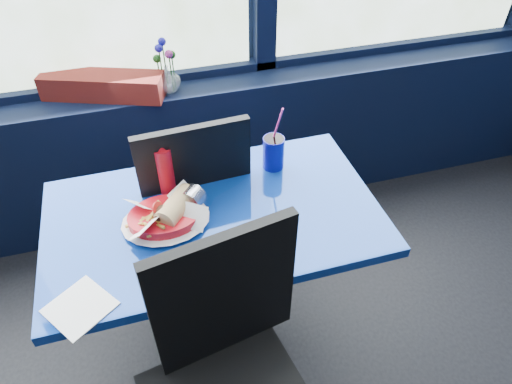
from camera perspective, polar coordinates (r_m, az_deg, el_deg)
name	(u,v)px	position (r m, az deg, el deg)	size (l,w,h in m)	color
window_sill	(129,161)	(2.54, -15.63, 3.77)	(5.00, 0.26, 0.80)	black
near_table	(216,247)	(1.79, -4.96, -6.80)	(1.20, 0.70, 0.75)	black
chair_near_front	(230,370)	(1.47, -3.26, -21.29)	(0.55, 0.55, 1.05)	black
chair_near_back	(197,193)	(2.00, -7.44, -0.19)	(0.48, 0.49, 1.01)	black
planter_box	(103,85)	(2.30, -18.60, 12.51)	(0.57, 0.14, 0.11)	maroon
flower_vase	(167,76)	(2.26, -11.06, 14.06)	(0.17, 0.17, 0.26)	silver
food_basket	(167,215)	(1.63, -11.09, -2.85)	(0.34, 0.34, 0.10)	red
ketchup_bottle	(164,166)	(1.71, -11.39, 3.20)	(0.07, 0.07, 0.26)	red
soda_cup	(273,152)	(1.81, 2.20, 5.03)	(0.09, 0.09, 0.29)	#0D0E8F
napkin	(80,307)	(1.49, -21.14, -13.29)	(0.17, 0.17, 0.00)	white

